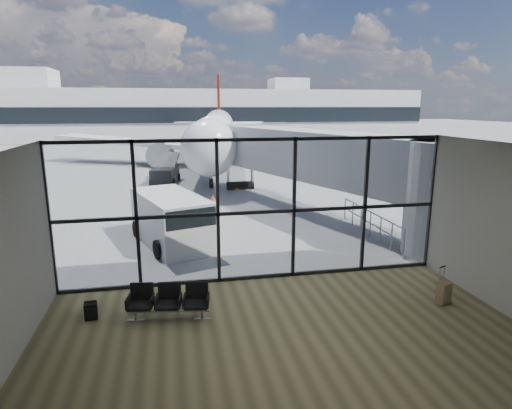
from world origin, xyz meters
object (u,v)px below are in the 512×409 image
object	(u,v)px
suitcase	(444,293)
backpack	(91,311)
service_van	(172,219)
belt_loader	(165,174)
seating_row	(169,299)
airliner	(216,133)

from	to	relation	value
suitcase	backpack	bearing A→B (deg)	150.48
backpack	suitcase	distance (m)	9.58
service_van	belt_loader	bearing A→B (deg)	73.00
seating_row	suitcase	distance (m)	7.56
service_van	airliner	bearing A→B (deg)	61.47
seating_row	backpack	distance (m)	2.04
seating_row	airliner	bearing A→B (deg)	90.45
suitcase	airliner	size ratio (longest dim) A/B	0.03
suitcase	belt_loader	bearing A→B (deg)	86.36
suitcase	belt_loader	world-z (taller)	belt_loader
seating_row	airliner	world-z (taller)	airliner
backpack	seating_row	bearing A→B (deg)	-13.36
suitcase	belt_loader	distance (m)	22.63
service_van	suitcase	bearing A→B (deg)	-61.64
airliner	service_van	size ratio (longest dim) A/B	7.20
seating_row	backpack	world-z (taller)	seating_row
seating_row	suitcase	world-z (taller)	suitcase
suitcase	belt_loader	xyz separation A→B (m)	(-7.76, 21.25, 0.33)
seating_row	service_van	bearing A→B (deg)	97.51
backpack	service_van	world-z (taller)	service_van
service_van	belt_loader	world-z (taller)	service_van
suitcase	seating_row	bearing A→B (deg)	151.18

